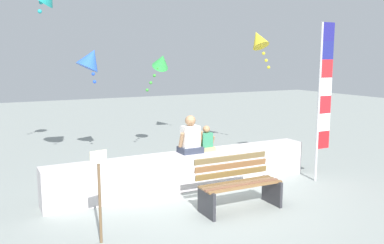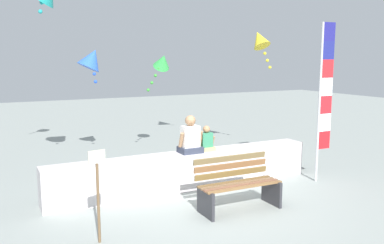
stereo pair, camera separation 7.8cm
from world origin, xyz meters
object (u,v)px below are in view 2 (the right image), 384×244
Objects in this scene: kite_green at (162,62)px; person_child at (206,141)px; kite_blue at (92,59)px; park_bench at (238,185)px; sign_post at (98,189)px; flag_banner at (324,93)px; person_adult at (190,138)px; kite_yellow at (260,39)px.

person_child is at bearing -94.42° from kite_green.
kite_blue is (-1.71, 0.33, 0.07)m from kite_green.
person_child is at bearing 83.99° from park_bench.
sign_post reaches higher than person_child.
kite_green is 5.39m from sign_post.
flag_banner reaches higher than person_child.
person_adult is 3.12m from kite_green.
flag_banner is (2.67, -0.77, 0.83)m from person_adult.
kite_green is (0.57, 2.70, 1.46)m from person_adult.
park_bench is at bearing -94.95° from kite_green.
park_bench is at bearing -130.71° from kite_yellow.
kite_yellow reaches higher than kite_blue.
kite_yellow reaches higher than park_bench.
kite_blue is 0.69× the size of sign_post.
sign_post is at bearing -103.19° from kite_blue.
kite_yellow is 4.22m from kite_blue.
person_adult is 0.70× the size of kite_yellow.
flag_banner is (2.46, 0.59, 1.43)m from park_bench.
person_adult is at bearing 98.95° from park_bench.
sign_post is (-2.79, -4.29, -1.69)m from kite_green.
person_adult is (-0.21, 1.36, 0.60)m from park_bench.
kite_green is 0.78× the size of sign_post.
sign_post is at bearing -123.05° from kite_green.
kite_yellow is at bearing -18.97° from kite_blue.
person_child is 0.16× the size of flag_banner.
sign_post is (-5.05, -3.26, -2.25)m from kite_yellow.
person_child is 3.65m from kite_yellow.
park_bench is 2.83× the size of person_child.
flag_banner is at bearing -18.50° from person_child.
person_child reaches higher than park_bench.
sign_post reaches higher than park_bench.
park_bench is 1.38× the size of kite_yellow.
kite_blue is (-1.50, 3.03, 1.62)m from person_child.
flag_banner reaches higher than person_adult.
person_adult reaches higher than park_bench.
person_child is (0.14, 1.36, 0.51)m from park_bench.
kite_blue is at bearing 107.17° from park_bench.
flag_banner is 5.43m from kite_blue.
flag_banner is 4.11m from kite_green.
kite_green is at bearing 85.05° from park_bench.
park_bench is at bearing -96.01° from person_child.
park_bench is at bearing 5.43° from sign_post.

